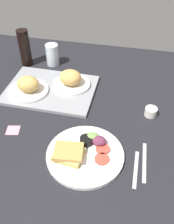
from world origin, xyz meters
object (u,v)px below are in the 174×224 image
(plate_with_salad, at_px, (84,152))
(bread_plate_far, at_px, (71,80))
(fork, at_px, (136,169))
(serving_tray, at_px, (51,90))
(sticky_note, at_px, (13,130))
(espresso_cup, at_px, (151,112))
(soda_bottle, at_px, (25,48))
(knife, at_px, (144,162))
(bread_plate_near, at_px, (28,87))
(drinking_glass, at_px, (52,55))

(plate_with_salad, bearing_deg, bread_plate_far, 111.23)
(plate_with_salad, relative_size, fork, 1.80)
(serving_tray, bearing_deg, sticky_note, -103.27)
(bread_plate_far, distance_m, espresso_cup, 0.43)
(soda_bottle, xyz_separation_m, knife, (0.71, -0.58, -0.10))
(bread_plate_near, distance_m, plate_with_salad, 0.48)
(plate_with_salad, height_order, fork, plate_with_salad)
(serving_tray, xyz_separation_m, sticky_note, (-0.07, -0.31, -0.01))
(bread_plate_near, height_order, knife, bread_plate_near)
(serving_tray, height_order, espresso_cup, espresso_cup)
(knife, bearing_deg, serving_tray, 52.33)
(drinking_glass, distance_m, fork, 0.85)
(bread_plate_near, relative_size, soda_bottle, 0.95)
(bread_plate_near, relative_size, knife, 1.06)
(serving_tray, bearing_deg, bread_plate_near, -150.95)
(serving_tray, xyz_separation_m, bread_plate_far, (0.10, 0.05, 0.04))
(bread_plate_far, distance_m, fork, 0.58)
(bread_plate_near, relative_size, sticky_note, 3.60)
(knife, height_order, sticky_note, knife)
(bread_plate_far, relative_size, drinking_glass, 1.56)
(bread_plate_far, relative_size, plate_with_salad, 0.63)
(bread_plate_near, distance_m, soda_bottle, 0.30)
(bread_plate_near, distance_m, sticky_note, 0.26)
(plate_with_salad, bearing_deg, fork, -6.64)
(serving_tray, xyz_separation_m, fork, (0.47, -0.40, -0.01))
(espresso_cup, distance_m, sticky_note, 0.63)
(espresso_cup, relative_size, sticky_note, 1.00)
(serving_tray, xyz_separation_m, soda_bottle, (-0.22, 0.22, 0.10))
(soda_bottle, bearing_deg, fork, -41.98)
(espresso_cup, bearing_deg, plate_with_salad, -130.23)
(espresso_cup, relative_size, knife, 0.29)
(drinking_glass, xyz_separation_m, soda_bottle, (-0.15, -0.03, 0.04))
(plate_with_salad, height_order, sticky_note, plate_with_salad)
(espresso_cup, bearing_deg, drinking_glass, 150.18)
(plate_with_salad, bearing_deg, soda_bottle, 128.94)
(bread_plate_far, xyz_separation_m, drinking_glass, (-0.17, 0.21, 0.01))
(sticky_note, bearing_deg, bread_plate_far, 64.19)
(serving_tray, relative_size, plate_with_salad, 1.47)
(serving_tray, height_order, drinking_glass, drinking_glass)
(espresso_cup, bearing_deg, knife, -92.67)
(soda_bottle, height_order, espresso_cup, soda_bottle)
(drinking_glass, bearing_deg, sticky_note, -90.29)
(bread_plate_far, relative_size, soda_bottle, 0.91)
(bread_plate_near, xyz_separation_m, espresso_cup, (0.61, -0.02, -0.03))
(fork, bearing_deg, serving_tray, 49.50)
(bread_plate_far, height_order, plate_with_salad, bread_plate_far)
(bread_plate_near, bearing_deg, sticky_note, -84.71)
(fork, xyz_separation_m, sticky_note, (-0.54, 0.09, -0.00))
(bread_plate_near, xyz_separation_m, soda_bottle, (-0.12, 0.27, 0.06))
(bread_plate_far, height_order, sticky_note, bread_plate_far)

